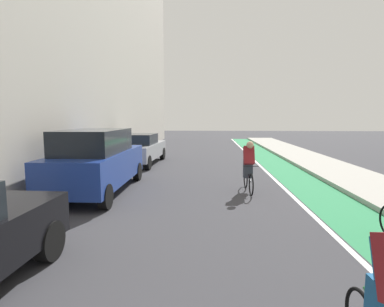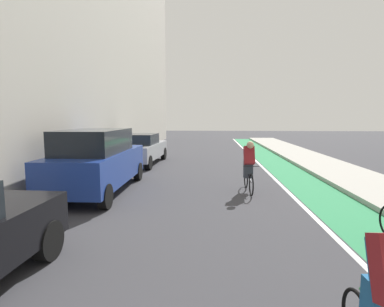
% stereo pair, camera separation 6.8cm
% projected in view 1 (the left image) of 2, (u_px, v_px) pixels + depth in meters
% --- Properties ---
extents(ground_plane, '(81.34, 81.34, 0.00)m').
position_uv_depth(ground_plane, '(205.00, 172.00, 13.14)').
color(ground_plane, '#38383D').
extents(bike_lane_paint, '(1.60, 36.97, 0.00)m').
position_uv_depth(bike_lane_paint, '(279.00, 166.00, 14.94)').
color(bike_lane_paint, '#2D8451').
rests_on(bike_lane_paint, ground).
extents(lane_divider_stripe, '(0.12, 36.97, 0.00)m').
position_uv_depth(lane_divider_stripe, '(260.00, 166.00, 14.98)').
color(lane_divider_stripe, white).
rests_on(lane_divider_stripe, ground).
extents(sidewalk_right, '(2.56, 36.97, 0.14)m').
position_uv_depth(sidewalk_right, '(322.00, 165.00, 14.82)').
color(sidewalk_right, '#A8A59E').
rests_on(sidewalk_right, ground).
extents(building_facade_left, '(4.15, 36.97, 15.39)m').
position_uv_depth(building_facade_left, '(76.00, 4.00, 14.53)').
color(building_facade_left, '#B2ADA3').
rests_on(building_facade_left, ground).
extents(parked_suv_blue, '(1.92, 4.80, 1.98)m').
position_uv_depth(parked_suv_blue, '(97.00, 160.00, 9.55)').
color(parked_suv_blue, navy).
rests_on(parked_suv_blue, ground).
extents(parked_sedan_silver, '(2.05, 4.70, 1.53)m').
position_uv_depth(parked_sedan_silver, '(139.00, 149.00, 15.40)').
color(parked_sedan_silver, '#9EA0A8').
rests_on(parked_sedan_silver, ground).
extents(cyclist_trailing, '(0.48, 1.73, 1.62)m').
position_uv_depth(cyclist_trailing, '(249.00, 166.00, 9.66)').
color(cyclist_trailing, black).
rests_on(cyclist_trailing, ground).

